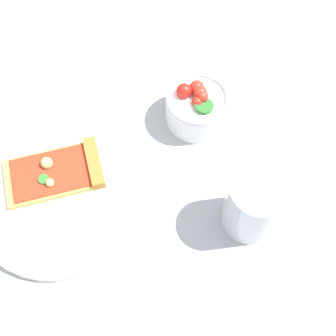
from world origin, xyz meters
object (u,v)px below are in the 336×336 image
plate (59,198)px  salad_bowl (197,106)px  soda_glass (253,206)px  pizza_slice_main (61,171)px

plate → salad_bowl: salad_bowl is taller
plate → soda_glass: bearing=22.0°
salad_bowl → soda_glass: soda_glass is taller
soda_glass → pizza_slice_main: bearing=-165.6°
pizza_slice_main → salad_bowl: 0.25m
plate → salad_bowl: (0.12, 0.24, 0.03)m
pizza_slice_main → soda_glass: 0.30m
salad_bowl → soda_glass: bearing=-40.1°
plate → pizza_slice_main: (-0.02, 0.04, 0.01)m
plate → soda_glass: (0.27, 0.11, 0.05)m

